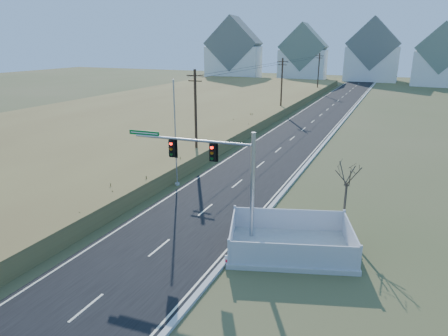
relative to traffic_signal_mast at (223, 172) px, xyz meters
The scene contains 16 objects.
ground 5.05m from the traffic_signal_mast, 157.20° to the right, with size 260.00×260.00×0.00m, color #454E26.
road 49.13m from the traffic_signal_mast, 93.12° to the left, with size 8.00×180.00×0.06m, color black.
curb 49.07m from the traffic_signal_mast, 88.26° to the left, with size 0.30×180.00×0.18m, color #B2AFA8.
reed_marsh 47.27m from the traffic_signal_mast, 124.44° to the left, with size 38.00×110.00×1.30m, color olive.
utility_pole_near 16.64m from the traffic_signal_mast, 123.44° to the left, with size 1.80×0.26×9.00m.
utility_pole_mid 44.83m from the traffic_signal_mast, 101.80° to the left, with size 1.80×0.26×9.00m.
utility_pole_far 74.45m from the traffic_signal_mast, 97.07° to the left, with size 1.80×0.26×9.00m.
condo_nw 106.97m from the traffic_signal_mast, 112.36° to the left, with size 17.69×13.38×19.05m.
condo_nnw 108.89m from the traffic_signal_mast, 100.94° to the left, with size 14.93×11.17×17.03m.
condo_n 110.94m from the traffic_signal_mast, 90.34° to the left, with size 15.27×10.20×18.54m.
condo_ne 104.36m from the traffic_signal_mast, 80.44° to the left, with size 14.12×10.51×16.52m.
traffic_signal_mast is the anchor object (origin of this frame).
fence_enclosure 5.80m from the traffic_signal_mast, ahead, with size 8.16×6.75×1.61m.
open_sign 5.37m from the traffic_signal_mast, 61.01° to the right, with size 0.51×0.14×0.63m.
flagpole 9.86m from the traffic_signal_mast, 137.22° to the left, with size 0.39×0.39×8.73m.
bare_tree 7.67m from the traffic_signal_mast, 28.73° to the left, with size 1.80×1.80×4.76m.
Camera 1 is at (11.88, -19.38, 11.53)m, focal length 32.00 mm.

